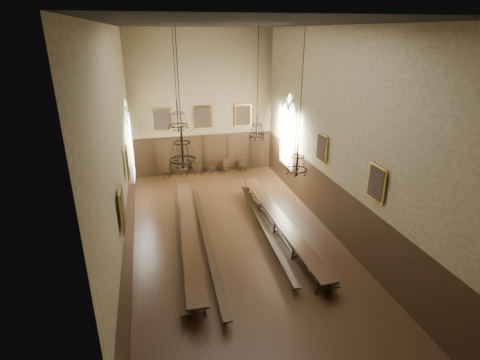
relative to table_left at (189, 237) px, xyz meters
name	(u,v)px	position (x,y,z in m)	size (l,w,h in m)	color
floor	(236,239)	(2.10, 0.00, -0.41)	(9.00, 18.00, 0.02)	black
ceiling	(235,24)	(2.10, 0.00, 8.61)	(9.00, 18.00, 0.02)	black
wall_back	(202,104)	(2.10, 9.01, 4.10)	(9.00, 0.02, 9.00)	olive
wall_front	(342,271)	(2.10, -9.01, 4.10)	(9.00, 0.02, 9.00)	olive
wall_left	(120,151)	(-2.41, 0.00, 4.10)	(0.02, 18.00, 9.00)	olive
wall_right	(336,136)	(6.61, 0.00, 4.10)	(0.02, 18.00, 9.00)	olive
wainscot_panelling	(236,214)	(2.10, 0.00, 0.85)	(9.00, 18.00, 2.50)	black
table_left	(189,237)	(0.00, 0.00, 0.00)	(1.29, 10.15, 0.79)	black
table_right	(279,225)	(4.19, 0.07, -0.01)	(0.85, 9.96, 0.78)	black
bench_left_outer	(180,241)	(-0.40, -0.03, -0.12)	(0.82, 9.71, 0.44)	black
bench_left_inner	(207,240)	(0.73, -0.26, -0.09)	(0.66, 10.50, 0.47)	black
bench_right_inner	(264,228)	(3.50, 0.22, -0.13)	(0.71, 9.34, 0.42)	black
bench_right_outer	(289,226)	(4.70, 0.13, -0.12)	(0.46, 9.76, 0.44)	black
chair_1	(166,173)	(-0.46, 8.53, -0.11)	(0.43, 0.43, 0.93)	black
chair_2	(184,171)	(0.64, 8.55, -0.09)	(0.55, 0.55, 1.01)	black
chair_3	(197,170)	(1.55, 8.57, -0.10)	(0.44, 0.44, 0.96)	black
chair_4	(212,170)	(2.49, 8.59, -0.13)	(0.48, 0.48, 0.87)	black
chair_5	(227,168)	(3.50, 8.57, -0.13)	(0.42, 0.42, 0.88)	black
chair_6	(243,167)	(4.59, 8.50, -0.11)	(0.43, 0.43, 0.93)	black
chandelier_back_left	(178,119)	(0.01, 2.38, 4.70)	(0.88, 0.88, 4.34)	black
chandelier_back_right	(257,129)	(3.84, 2.80, 3.95)	(0.84, 0.84, 5.16)	black
chandelier_front_left	(182,152)	(-0.23, -2.01, 4.52)	(0.95, 0.95, 4.53)	black
chandelier_front_right	(297,160)	(3.94, -2.17, 3.95)	(0.79, 0.79, 5.17)	black
portrait_back_0	(161,120)	(-0.50, 8.88, 3.30)	(1.10, 0.12, 1.40)	gold
portrait_back_1	(203,117)	(2.10, 8.88, 3.30)	(1.10, 0.12, 1.40)	gold
portrait_back_2	(243,115)	(4.70, 8.88, 3.30)	(1.10, 0.12, 1.40)	gold
portrait_left_0	(127,162)	(-2.28, 1.00, 3.30)	(0.12, 1.00, 1.30)	gold
portrait_left_1	(122,209)	(-2.28, -3.50, 3.30)	(0.12, 1.00, 1.30)	gold
portrait_right_0	(322,148)	(6.48, 1.00, 3.30)	(0.12, 1.00, 1.30)	gold
portrait_right_1	(376,183)	(6.48, -3.50, 3.30)	(0.12, 1.00, 1.30)	gold
window_right	(288,131)	(6.53, 5.50, 3.00)	(0.20, 2.20, 4.60)	white
window_left	(130,141)	(-2.33, 5.50, 3.00)	(0.20, 2.20, 4.60)	white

